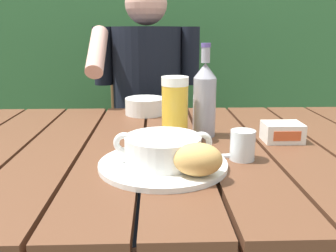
{
  "coord_description": "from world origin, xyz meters",
  "views": [
    {
      "loc": [
        -0.04,
        -0.95,
        1.02
      ],
      "look_at": [
        -0.01,
        -0.07,
        0.79
      ],
      "focal_mm": 38.85,
      "sensor_mm": 36.0,
      "label": 1
    }
  ],
  "objects_px": {
    "beer_bottle": "(205,98)",
    "water_glass_small": "(243,145)",
    "person_eating": "(147,95)",
    "bread_roll": "(198,159)",
    "table_knife": "(219,156)",
    "butter_tub": "(282,132)",
    "beer_glass": "(175,109)",
    "diner_bowl": "(145,106)",
    "serving_plate": "(163,164)",
    "chair_near_diner": "(149,136)",
    "soup_bowl": "(163,148)"
  },
  "relations": [
    {
      "from": "butter_tub",
      "to": "diner_bowl",
      "type": "height_order",
      "value": "diner_bowl"
    },
    {
      "from": "bread_roll",
      "to": "table_knife",
      "type": "relative_size",
      "value": 0.76
    },
    {
      "from": "table_knife",
      "to": "diner_bowl",
      "type": "bearing_deg",
      "value": 111.72
    },
    {
      "from": "person_eating",
      "to": "diner_bowl",
      "type": "height_order",
      "value": "person_eating"
    },
    {
      "from": "person_eating",
      "to": "soup_bowl",
      "type": "bearing_deg",
      "value": -86.28
    },
    {
      "from": "soup_bowl",
      "to": "table_knife",
      "type": "relative_size",
      "value": 1.55
    },
    {
      "from": "chair_near_diner",
      "to": "table_knife",
      "type": "height_order",
      "value": "chair_near_diner"
    },
    {
      "from": "bread_roll",
      "to": "table_knife",
      "type": "xyz_separation_m",
      "value": [
        0.07,
        0.14,
        -0.04
      ]
    },
    {
      "from": "beer_glass",
      "to": "chair_near_diner",
      "type": "bearing_deg",
      "value": 96.03
    },
    {
      "from": "soup_bowl",
      "to": "butter_tub",
      "type": "relative_size",
      "value": 2.1
    },
    {
      "from": "chair_near_diner",
      "to": "table_knife",
      "type": "relative_size",
      "value": 6.78
    },
    {
      "from": "bread_roll",
      "to": "diner_bowl",
      "type": "height_order",
      "value": "bread_roll"
    },
    {
      "from": "butter_tub",
      "to": "table_knife",
      "type": "xyz_separation_m",
      "value": [
        -0.2,
        -0.13,
        -0.02
      ]
    },
    {
      "from": "bread_roll",
      "to": "beer_bottle",
      "type": "xyz_separation_m",
      "value": [
        0.06,
        0.33,
        0.07
      ]
    },
    {
      "from": "beer_glass",
      "to": "table_knife",
      "type": "relative_size",
      "value": 1.25
    },
    {
      "from": "person_eating",
      "to": "beer_bottle",
      "type": "xyz_separation_m",
      "value": [
        0.18,
        -0.64,
        0.1
      ]
    },
    {
      "from": "person_eating",
      "to": "water_glass_small",
      "type": "height_order",
      "value": "person_eating"
    },
    {
      "from": "serving_plate",
      "to": "beer_bottle",
      "type": "bearing_deg",
      "value": 63.45
    },
    {
      "from": "serving_plate",
      "to": "bread_roll",
      "type": "bearing_deg",
      "value": -49.4
    },
    {
      "from": "chair_near_diner",
      "to": "serving_plate",
      "type": "xyz_separation_m",
      "value": [
        0.06,
        -1.09,
        0.25
      ]
    },
    {
      "from": "soup_bowl",
      "to": "chair_near_diner",
      "type": "bearing_deg",
      "value": 92.89
    },
    {
      "from": "water_glass_small",
      "to": "bread_roll",
      "type": "bearing_deg",
      "value": -134.67
    },
    {
      "from": "butter_tub",
      "to": "serving_plate",
      "type": "bearing_deg",
      "value": -151.03
    },
    {
      "from": "person_eating",
      "to": "beer_glass",
      "type": "xyz_separation_m",
      "value": [
        0.1,
        -0.68,
        0.08
      ]
    },
    {
      "from": "soup_bowl",
      "to": "serving_plate",
      "type": "bearing_deg",
      "value": 63.43
    },
    {
      "from": "serving_plate",
      "to": "beer_glass",
      "type": "relative_size",
      "value": 1.63
    },
    {
      "from": "serving_plate",
      "to": "water_glass_small",
      "type": "distance_m",
      "value": 0.2
    },
    {
      "from": "person_eating",
      "to": "soup_bowl",
      "type": "height_order",
      "value": "person_eating"
    },
    {
      "from": "diner_bowl",
      "to": "person_eating",
      "type": "bearing_deg",
      "value": 90.46
    },
    {
      "from": "soup_bowl",
      "to": "water_glass_small",
      "type": "xyz_separation_m",
      "value": [
        0.19,
        0.04,
        -0.01
      ]
    },
    {
      "from": "water_glass_small",
      "to": "table_knife",
      "type": "bearing_deg",
      "value": 162.44
    },
    {
      "from": "chair_near_diner",
      "to": "beer_glass",
      "type": "distance_m",
      "value": 0.95
    },
    {
      "from": "beer_glass",
      "to": "water_glass_small",
      "type": "distance_m",
      "value": 0.24
    },
    {
      "from": "person_eating",
      "to": "serving_plate",
      "type": "bearing_deg",
      "value": -86.28
    },
    {
      "from": "water_glass_small",
      "to": "butter_tub",
      "type": "relative_size",
      "value": 0.68
    },
    {
      "from": "beer_glass",
      "to": "table_knife",
      "type": "distance_m",
      "value": 0.2
    },
    {
      "from": "chair_near_diner",
      "to": "soup_bowl",
      "type": "distance_m",
      "value": 1.13
    },
    {
      "from": "table_knife",
      "to": "diner_bowl",
      "type": "height_order",
      "value": "diner_bowl"
    },
    {
      "from": "bread_roll",
      "to": "beer_glass",
      "type": "relative_size",
      "value": 0.61
    },
    {
      "from": "beer_glass",
      "to": "beer_bottle",
      "type": "distance_m",
      "value": 0.1
    },
    {
      "from": "beer_glass",
      "to": "table_knife",
      "type": "bearing_deg",
      "value": -56.46
    },
    {
      "from": "beer_bottle",
      "to": "water_glass_small",
      "type": "distance_m",
      "value": 0.23
    },
    {
      "from": "soup_bowl",
      "to": "diner_bowl",
      "type": "height_order",
      "value": "soup_bowl"
    },
    {
      "from": "chair_near_diner",
      "to": "water_glass_small",
      "type": "xyz_separation_m",
      "value": [
        0.25,
        -1.05,
        0.28
      ]
    },
    {
      "from": "table_knife",
      "to": "soup_bowl",
      "type": "bearing_deg",
      "value": -157.19
    },
    {
      "from": "serving_plate",
      "to": "water_glass_small",
      "type": "relative_size",
      "value": 4.05
    },
    {
      "from": "diner_bowl",
      "to": "bread_roll",
      "type": "bearing_deg",
      "value": -78.74
    },
    {
      "from": "beer_glass",
      "to": "table_knife",
      "type": "xyz_separation_m",
      "value": [
        0.1,
        -0.15,
        -0.09
      ]
    },
    {
      "from": "bread_roll",
      "to": "table_knife",
      "type": "bearing_deg",
      "value": 63.62
    },
    {
      "from": "soup_bowl",
      "to": "beer_bottle",
      "type": "distance_m",
      "value": 0.29
    }
  ]
}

